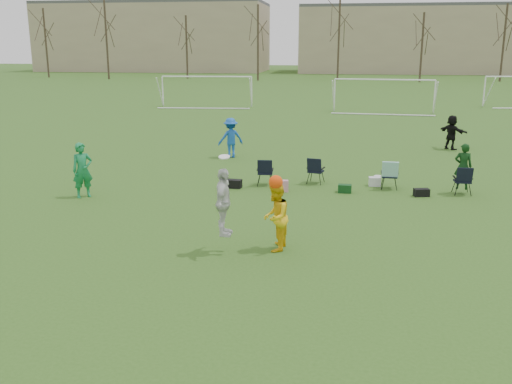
% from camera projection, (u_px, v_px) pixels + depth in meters
% --- Properties ---
extents(ground, '(260.00, 260.00, 0.00)m').
position_uv_depth(ground, '(287.00, 272.00, 12.74)').
color(ground, '#31591B').
rests_on(ground, ground).
extents(fielder_green_near, '(0.79, 0.76, 1.83)m').
position_uv_depth(fielder_green_near, '(83.00, 170.00, 18.78)').
color(fielder_green_near, '#167F45').
rests_on(fielder_green_near, ground).
extents(fielder_blue, '(1.32, 1.14, 1.78)m').
position_uv_depth(fielder_blue, '(231.00, 138.00, 25.43)').
color(fielder_blue, blue).
rests_on(fielder_blue, ground).
extents(fielder_black, '(1.38, 1.48, 1.66)m').
position_uv_depth(fielder_black, '(452.00, 132.00, 27.42)').
color(fielder_black, black).
rests_on(fielder_black, ground).
extents(center_contest, '(1.79, 1.32, 2.42)m').
position_uv_depth(center_contest, '(254.00, 210.00, 13.78)').
color(center_contest, silver).
rests_on(center_contest, ground).
extents(sideline_setup, '(8.41, 1.96, 1.72)m').
position_uv_depth(sideline_setup, '(372.00, 174.00, 19.96)').
color(sideline_setup, black).
rests_on(sideline_setup, ground).
extents(goal_left, '(7.39, 0.76, 2.46)m').
position_uv_depth(goal_left, '(207.00, 83.00, 46.25)').
color(goal_left, white).
rests_on(goal_left, ground).
extents(goal_mid, '(7.40, 0.63, 2.46)m').
position_uv_depth(goal_mid, '(384.00, 86.00, 42.27)').
color(goal_mid, white).
rests_on(goal_mid, ground).
extents(tree_line, '(110.28, 3.28, 11.40)m').
position_uv_depth(tree_line, '(340.00, 43.00, 78.23)').
color(tree_line, '#382B21').
rests_on(tree_line, ground).
extents(building_row, '(126.00, 16.00, 13.00)m').
position_uv_depth(building_row, '(379.00, 38.00, 102.07)').
color(building_row, tan).
rests_on(building_row, ground).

